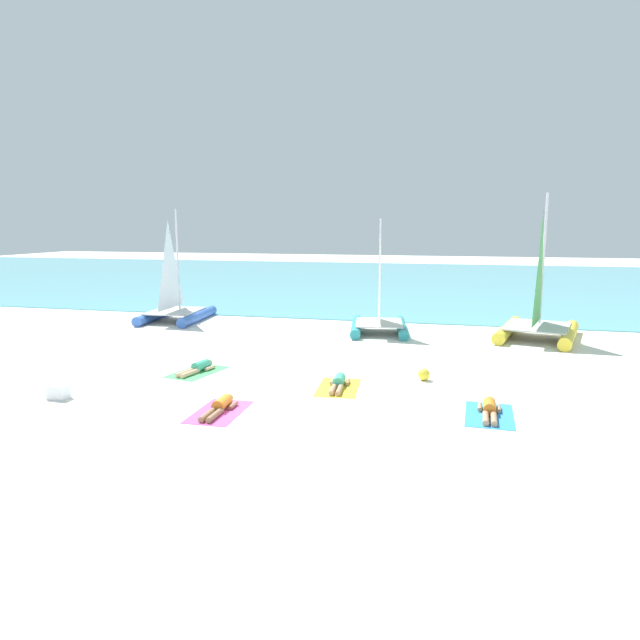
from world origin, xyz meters
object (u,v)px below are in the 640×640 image
(towel_rightmost, at_px, (489,415))
(sunbather_rightmost, at_px, (490,409))
(sunbather_leftmost, at_px, (198,367))
(towel_center_left, at_px, (219,412))
(towel_center_right, at_px, (338,388))
(beach_ball, at_px, (424,374))
(towel_leftmost, at_px, (197,372))
(sunbather_center_left, at_px, (220,406))
(sailboat_teal, at_px, (379,316))
(sailboat_blue, at_px, (175,305))
(cooler_box, at_px, (59,392))
(sailboat_yellow, at_px, (538,318))
(sunbather_center_right, at_px, (339,382))

(towel_rightmost, xyz_separation_m, sunbather_rightmost, (0.00, 0.07, 0.13))
(sunbather_leftmost, bearing_deg, sunbather_rightmost, -1.28)
(towel_rightmost, bearing_deg, towel_center_left, -168.27)
(towel_center_right, height_order, beach_ball, beach_ball)
(towel_leftmost, relative_size, towel_rightmost, 1.00)
(sunbather_rightmost, height_order, beach_ball, beach_ball)
(sunbather_center_left, height_order, towel_rightmost, sunbather_center_left)
(sailboat_teal, bearing_deg, sunbather_rightmost, -76.02)
(sailboat_teal, distance_m, towel_rightmost, 10.43)
(sailboat_blue, height_order, sunbather_leftmost, sailboat_blue)
(sunbather_center_left, bearing_deg, cooler_box, -179.89)
(sailboat_yellow, distance_m, towel_center_left, 14.05)
(sunbather_leftmost, distance_m, cooler_box, 4.07)
(beach_ball, bearing_deg, sailboat_teal, 108.15)
(sailboat_teal, distance_m, sunbather_leftmost, 8.83)
(beach_ball, xyz_separation_m, cooler_box, (-9.07, -4.02, 0.00))
(sailboat_yellow, bearing_deg, sailboat_teal, -164.94)
(beach_ball, bearing_deg, sailboat_yellow, 60.90)
(sunbather_center_right, distance_m, towel_rightmost, 4.20)
(sailboat_yellow, bearing_deg, sunbather_rightmost, -89.72)
(beach_ball, bearing_deg, towel_center_left, -138.90)
(sunbather_center_right, relative_size, cooler_box, 3.13)
(sailboat_teal, distance_m, sailboat_yellow, 6.22)
(sunbather_center_left, relative_size, towel_rightmost, 0.82)
(towel_center_right, relative_size, beach_ball, 5.43)
(sailboat_blue, relative_size, sailboat_teal, 1.10)
(towel_rightmost, bearing_deg, sailboat_yellow, 77.02)
(sailboat_blue, distance_m, towel_leftmost, 9.77)
(towel_center_left, xyz_separation_m, cooler_box, (-4.46, -0.00, 0.17))
(sailboat_blue, distance_m, towel_center_right, 13.15)
(sailboat_yellow, height_order, sunbather_center_left, sailboat_yellow)
(sunbather_center_left, relative_size, cooler_box, 3.12)
(sunbather_leftmost, bearing_deg, sunbather_center_right, 4.26)
(towel_rightmost, bearing_deg, cooler_box, -173.07)
(towel_center_left, height_order, towel_rightmost, same)
(sailboat_blue, distance_m, towel_rightmost, 17.05)
(beach_ball, bearing_deg, sunbather_center_left, -139.39)
(sunbather_leftmost, height_order, sunbather_center_right, same)
(beach_ball, bearing_deg, towel_center_right, -149.36)
(sailboat_teal, relative_size, sunbather_rightmost, 3.00)
(towel_rightmost, xyz_separation_m, cooler_box, (-10.76, -1.31, 0.17))
(sunbather_center_left, distance_m, sunbather_rightmost, 6.43)
(sailboat_yellow, distance_m, sunbather_leftmost, 13.25)
(sunbather_center_left, height_order, sunbather_center_right, same)
(towel_center_left, bearing_deg, sailboat_teal, 77.93)
(sailboat_teal, distance_m, sunbather_center_left, 11.13)
(sunbather_rightmost, bearing_deg, cooler_box, -170.83)
(sailboat_teal, bearing_deg, towel_center_right, -98.39)
(sailboat_blue, relative_size, towel_center_right, 2.72)
(towel_center_left, bearing_deg, cooler_box, -179.98)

